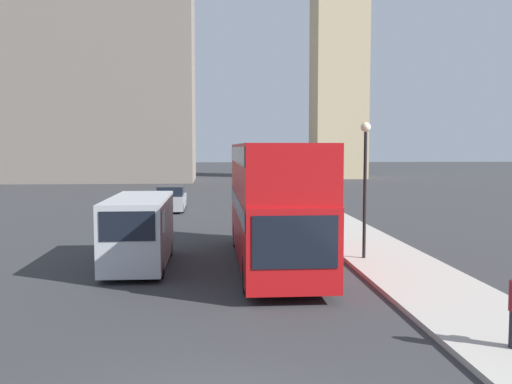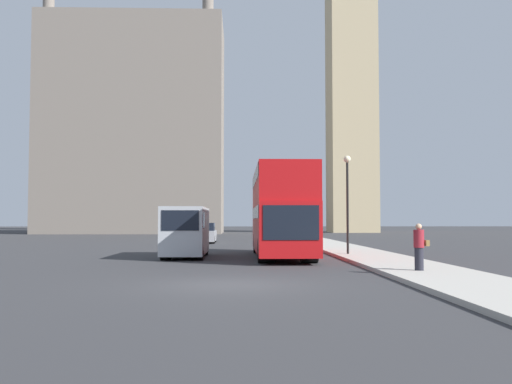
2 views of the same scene
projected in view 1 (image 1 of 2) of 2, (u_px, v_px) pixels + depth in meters
The scene contains 5 objects.
building_block_distant at pixel (91, 59), 69.67m from camera, with size 24.86×12.41×36.32m.
red_double_decker_bus at pixel (273, 198), 20.12m from camera, with size 2.60×10.89×4.31m.
white_van at pixel (139, 230), 19.87m from camera, with size 2.00×5.66×2.46m.
street_lamp at pixel (365, 167), 20.62m from camera, with size 0.36×0.36×4.95m.
parked_sedan at pixel (171, 200), 37.82m from camera, with size 1.85×4.77×1.62m.
Camera 1 is at (0.20, -8.06, 4.20)m, focal length 40.00 mm.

